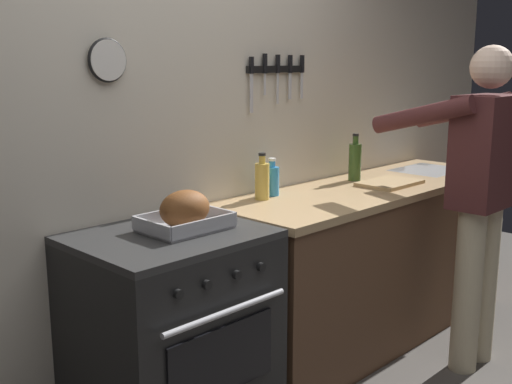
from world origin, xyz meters
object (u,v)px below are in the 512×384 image
Objects in this scene: stove at (172,336)px; bottle_olive_oil at (355,161)px; bottle_dish_soap at (272,180)px; person_cook at (479,188)px; roasting_pan at (185,213)px; cutting_board at (390,183)px; bottle_cooking_oil at (262,180)px.

bottle_olive_oil reaches higher than stove.
person_cook is at bearing -49.00° from bottle_dish_soap.
person_cook is 8.51× the size of bottle_dish_soap.
roasting_pan reaches higher than stove.
bottle_dish_soap is (-0.68, 0.28, 0.07)m from cutting_board.
bottle_olive_oil is 1.40× the size of bottle_dish_soap.
cutting_board is (1.42, -0.07, -0.06)m from roasting_pan.
cutting_board is at bearing -2.93° from stove.
bottle_cooking_oil reaches higher than cutting_board.
bottle_olive_oil is (1.47, 0.14, 0.56)m from stove.
cutting_board is 1.52× the size of bottle_cooking_oil.
bottle_dish_soap reaches higher than cutting_board.
bottle_olive_oil reaches higher than bottle_cooking_oil.
person_cook reaches higher than bottle_olive_oil.
stove is 1.58m from bottle_olive_oil.
bottle_dish_soap is (-0.69, 0.79, 0.03)m from person_cook.
cutting_board is 0.73m from bottle_dish_soap.
cutting_board is (1.50, -0.08, 0.46)m from stove.
bottle_cooking_oil is (-0.10, -0.03, 0.02)m from bottle_dish_soap.
stove is 0.54× the size of person_cook.
bottle_dish_soap is 0.83× the size of bottle_cooking_oil.
bottle_dish_soap reaches higher than stove.
stove is at bearing 177.07° from cutting_board.
stove is 3.81× the size of bottle_cooking_oil.
bottle_olive_oil reaches higher than cutting_board.
cutting_board is (-0.01, 0.52, -0.04)m from person_cook.
bottle_cooking_oil reaches higher than stove.
stove is 0.53m from roasting_pan.
bottle_cooking_oil is at bearing 15.61° from roasting_pan.
person_cook is at bearing -86.48° from bottle_olive_oil.
bottle_dish_soap is at bearing 174.98° from bottle_olive_oil.
roasting_pan is 0.98× the size of cutting_board.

